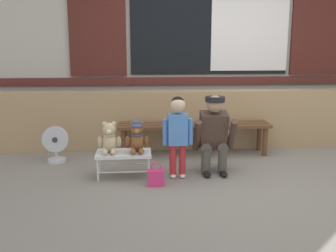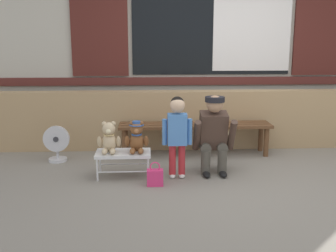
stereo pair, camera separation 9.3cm
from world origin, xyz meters
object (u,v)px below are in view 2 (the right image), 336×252
Objects in this scene: teddy_bear_plain at (109,138)px; floor_fan at (57,144)px; teddy_bear_with_hat at (137,137)px; child_standing at (177,128)px; wooden_bench_long at (195,128)px; small_display_bench at (123,155)px; handbag_on_ground at (155,177)px; adult_crouching at (214,134)px.

floor_fan is (-0.75, 0.64, -0.23)m from teddy_bear_plain.
teddy_bear_plain is 0.32m from teddy_bear_with_hat.
teddy_bear_plain is 0.76× the size of floor_fan.
teddy_bear_plain is 0.80m from child_standing.
wooden_bench_long is 2.19× the size of child_standing.
child_standing is (0.79, -0.07, 0.13)m from teddy_bear_plain.
wooden_bench_long is 1.30m from small_display_bench.
child_standing reaches higher than handbag_on_ground.
floor_fan reaches higher than handbag_on_ground.
child_standing is (0.47, -0.07, 0.12)m from teddy_bear_with_hat.
wooden_bench_long is 1.18m from teddy_bear_with_hat.
wooden_bench_long is 1.36m from handbag_on_ground.
small_display_bench is 1.76× the size of teddy_bear_with_hat.
adult_crouching reaches higher than teddy_bear_plain.
small_display_bench is 1.33× the size of floor_fan.
wooden_bench_long is 1.03m from child_standing.
teddy_bear_plain is at bearing 174.90° from child_standing.
adult_crouching reaches higher than wooden_bench_long.
teddy_bear_with_hat reaches higher than handbag_on_ground.
child_standing is 0.62m from handbag_on_ground.
child_standing is at bearing -159.98° from adult_crouching.
small_display_bench is at bearing -179.23° from teddy_bear_with_hat.
wooden_bench_long is 2.21× the size of adult_crouching.
small_display_bench is 0.26m from teddy_bear_with_hat.
wooden_bench_long is at bearing 43.05° from small_display_bench.
handbag_on_ground is at bearing -37.12° from floor_fan.
child_standing is 1.73m from floor_fan.
child_standing is at bearing -5.10° from teddy_bear_plain.
adult_crouching is at bearing 30.20° from handbag_on_ground.
small_display_bench is at bearing 173.74° from child_standing.
small_display_bench is 2.35× the size of handbag_on_ground.
child_standing is at bearing 43.86° from handbag_on_ground.
adult_crouching reaches higher than handbag_on_ground.
adult_crouching is at bearing 5.15° from small_display_bench.
small_display_bench is (-0.94, -0.88, -0.11)m from wooden_bench_long.
small_display_bench is 1.11m from floor_fan.
small_display_bench is 0.67× the size of adult_crouching.
handbag_on_ground is at bearing -149.80° from adult_crouching.
wooden_bench_long is 5.78× the size of teddy_bear_with_hat.
wooden_bench_long is at bearing 64.30° from handbag_on_ground.
floor_fan is (-1.85, -0.24, -0.13)m from wooden_bench_long.
child_standing reaches higher than adult_crouching.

